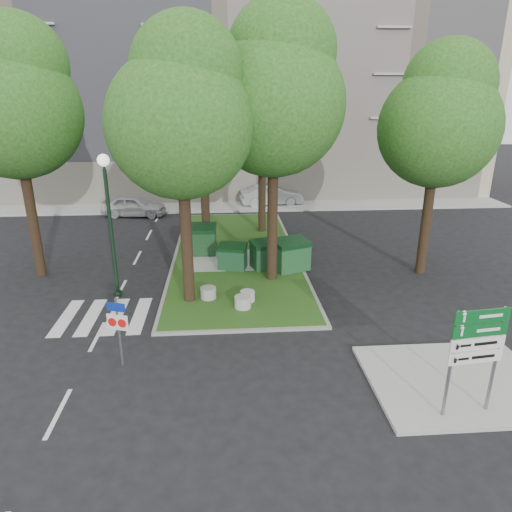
{
  "coord_description": "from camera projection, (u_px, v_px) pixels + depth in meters",
  "views": [
    {
      "loc": [
        -0.07,
        -14.18,
        7.86
      ],
      "look_at": [
        1.13,
        2.22,
        2.0
      ],
      "focal_mm": 32.0,
      "sensor_mm": 36.0,
      "label": 1
    }
  ],
  "objects": [
    {
      "name": "median_island",
      "position": [
        236.0,
        254.0,
        23.5
      ],
      "size": [
        6.0,
        16.0,
        0.12
      ],
      "primitive_type": "cube",
      "color": "#1F4C15",
      "rests_on": "ground"
    },
    {
      "name": "tree_street_left",
      "position": [
        15.0,
        99.0,
        18.51
      ],
      "size": [
        5.4,
        5.4,
        11.0
      ],
      "color": "black",
      "rests_on": "ground"
    },
    {
      "name": "apartment_building",
      "position": [
        221.0,
        92.0,
        37.71
      ],
      "size": [
        41.0,
        12.0,
        16.0
      ],
      "primitive_type": "cube",
      "color": "tan",
      "rests_on": "ground"
    },
    {
      "name": "dumpster_a",
      "position": [
        200.0,
        240.0,
        23.19
      ],
      "size": [
        1.7,
        1.23,
        1.54
      ],
      "rotation": [
        0.0,
        0.0,
        -0.05
      ],
      "color": "black",
      "rests_on": "median_island"
    },
    {
      "name": "traffic_sign_pole",
      "position": [
        118.0,
        323.0,
        13.52
      ],
      "size": [
        0.65,
        0.25,
        2.25
      ],
      "rotation": [
        0.0,
        0.0,
        -0.32
      ],
      "color": "slate",
      "rests_on": "ground"
    },
    {
      "name": "bollard_right",
      "position": [
        243.0,
        302.0,
        17.44
      ],
      "size": [
        0.64,
        0.64,
        0.45
      ],
      "primitive_type": "cylinder",
      "color": "#A4A39E",
      "rests_on": "median_island"
    },
    {
      "name": "bollard_mid",
      "position": [
        248.0,
        296.0,
        18.01
      ],
      "size": [
        0.57,
        0.57,
        0.41
      ],
      "primitive_type": "cylinder",
      "color": "#B0B0AB",
      "rests_on": "median_island"
    },
    {
      "name": "dumpster_b",
      "position": [
        233.0,
        257.0,
        21.25
      ],
      "size": [
        1.47,
        1.19,
        1.2
      ],
      "rotation": [
        0.0,
        0.0,
        -0.25
      ],
      "color": "#10391D",
      "rests_on": "median_island"
    },
    {
      "name": "tree_median_mid",
      "position": [
        204.0,
        113.0,
        22.07
      ],
      "size": [
        4.8,
        4.8,
        9.99
      ],
      "color": "black",
      "rests_on": "ground"
    },
    {
      "name": "tree_median_near_right",
      "position": [
        276.0,
        90.0,
        17.71
      ],
      "size": [
        5.6,
        5.6,
        11.46
      ],
      "color": "black",
      "rests_on": "ground"
    },
    {
      "name": "median_kerb",
      "position": [
        236.0,
        254.0,
        23.5
      ],
      "size": [
        6.3,
        16.3,
        0.1
      ],
      "primitive_type": "cube",
      "color": "gray",
      "rests_on": "ground"
    },
    {
      "name": "ground",
      "position": [
        228.0,
        332.0,
        15.97
      ],
      "size": [
        120.0,
        120.0,
        0.0
      ],
      "primitive_type": "plane",
      "color": "black",
      "rests_on": "ground"
    },
    {
      "name": "dumpster_d",
      "position": [
        291.0,
        255.0,
        21.08
      ],
      "size": [
        1.9,
        1.63,
        1.49
      ],
      "rotation": [
        0.0,
        0.0,
        0.37
      ],
      "color": "#15441F",
      "rests_on": "median_island"
    },
    {
      "name": "tree_street_right",
      "position": [
        441.0,
        116.0,
        19.0
      ],
      "size": [
        5.0,
        5.0,
        10.06
      ],
      "color": "black",
      "rests_on": "ground"
    },
    {
      "name": "car_silver",
      "position": [
        271.0,
        195.0,
        33.86
      ],
      "size": [
        4.72,
        2.08,
        1.51
      ],
      "primitive_type": "imported",
      "rotation": [
        0.0,
        0.0,
        1.68
      ],
      "color": "#9EA2A6",
      "rests_on": "ground"
    },
    {
      "name": "tree_median_near_left",
      "position": [
        182.0,
        110.0,
        15.82
      ],
      "size": [
        5.2,
        5.2,
        10.53
      ],
      "color": "black",
      "rests_on": "ground"
    },
    {
      "name": "car_white",
      "position": [
        134.0,
        206.0,
        30.84
      ],
      "size": [
        4.4,
        2.2,
        1.44
      ],
      "primitive_type": "imported",
      "rotation": [
        0.0,
        0.0,
        1.45
      ],
      "color": "silver",
      "rests_on": "ground"
    },
    {
      "name": "sidewalk_corner",
      "position": [
        456.0,
        381.0,
        13.1
      ],
      "size": [
        5.0,
        4.0,
        0.12
      ],
      "primitive_type": "cube",
      "color": "#999993",
      "rests_on": "ground"
    },
    {
      "name": "street_lamp",
      "position": [
        109.0,
        210.0,
        17.61
      ],
      "size": [
        0.46,
        0.46,
        5.76
      ],
      "color": "black",
      "rests_on": "ground"
    },
    {
      "name": "tree_median_far",
      "position": [
        264.0,
        85.0,
        24.66
      ],
      "size": [
        5.8,
        5.8,
        11.93
      ],
      "color": "black",
      "rests_on": "ground"
    },
    {
      "name": "directional_sign",
      "position": [
        476.0,
        345.0,
        11.12
      ],
      "size": [
        1.46,
        0.24,
        2.93
      ],
      "rotation": [
        0.0,
        0.0,
        0.12
      ],
      "color": "slate",
      "rests_on": "sidewalk_corner"
    },
    {
      "name": "bollard_left",
      "position": [
        208.0,
        293.0,
        18.25
      ],
      "size": [
        0.63,
        0.63,
        0.45
      ],
      "primitive_type": "cylinder",
      "color": "gray",
      "rests_on": "median_island"
    },
    {
      "name": "zebra_crossing",
      "position": [
        128.0,
        316.0,
        17.11
      ],
      "size": [
        5.0,
        3.0,
        0.01
      ],
      "primitive_type": "cube",
      "color": "silver",
      "rests_on": "ground"
    },
    {
      "name": "dumpster_c",
      "position": [
        267.0,
        254.0,
        21.37
      ],
      "size": [
        1.66,
        1.38,
        1.33
      ],
      "rotation": [
        0.0,
        0.0,
        0.3
      ],
      "color": "#0F3319",
      "rests_on": "median_island"
    },
    {
      "name": "litter_bin",
      "position": [
        261.0,
        224.0,
        27.5
      ],
      "size": [
        0.38,
        0.38,
        0.67
      ],
      "primitive_type": "cylinder",
      "color": "gold",
      "rests_on": "median_island"
    },
    {
      "name": "building_sidewalk",
      "position": [
        224.0,
        207.0,
        33.33
      ],
      "size": [
        42.0,
        3.0,
        0.12
      ],
      "primitive_type": "cube",
      "color": "#999993",
      "rests_on": "ground"
    }
  ]
}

